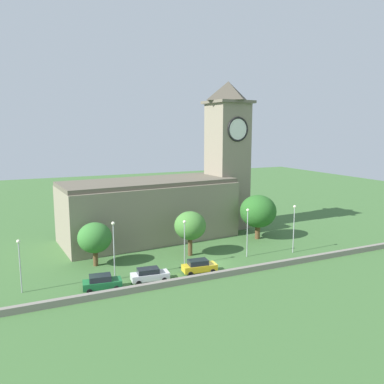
# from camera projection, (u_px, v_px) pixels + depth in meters

# --- Properties ---
(ground_plane) EXTENTS (200.00, 200.00, 0.00)m
(ground_plane) POSITION_uv_depth(u_px,v_px,m) (174.00, 237.00, 69.90)
(ground_plane) COLOR #3D6633
(church) EXTENTS (35.78, 14.72, 27.97)m
(church) POSITION_uv_depth(u_px,v_px,m) (169.00, 195.00, 70.25)
(church) COLOR gray
(church) RESTS_ON ground
(quay_barrier) EXTENTS (59.56, 0.70, 0.80)m
(quay_barrier) POSITION_uv_depth(u_px,v_px,m) (231.00, 272.00, 51.79)
(quay_barrier) COLOR gray
(quay_barrier) RESTS_ON ground
(car_green) EXTENTS (4.78, 2.73, 1.90)m
(car_green) POSITION_uv_depth(u_px,v_px,m) (102.00, 282.00, 46.96)
(car_green) COLOR #1E6B38
(car_green) RESTS_ON ground
(car_white) EXTENTS (4.95, 2.54, 1.77)m
(car_white) POSITION_uv_depth(u_px,v_px,m) (150.00, 275.00, 49.61)
(car_white) COLOR silver
(car_white) RESTS_ON ground
(car_yellow) EXTENTS (4.78, 2.53, 1.88)m
(car_yellow) POSITION_uv_depth(u_px,v_px,m) (199.00, 266.00, 52.51)
(car_yellow) COLOR gold
(car_yellow) RESTS_ON ground
(streetlamp_west_end) EXTENTS (0.44, 0.44, 6.49)m
(streetlamp_west_end) POSITION_uv_depth(u_px,v_px,m) (19.00, 257.00, 45.67)
(streetlamp_west_end) COLOR #9EA0A5
(streetlamp_west_end) RESTS_ON ground
(streetlamp_west_mid) EXTENTS (0.44, 0.44, 7.64)m
(streetlamp_west_mid) POSITION_uv_depth(u_px,v_px,m) (114.00, 242.00, 49.64)
(streetlamp_west_mid) COLOR #9EA0A5
(streetlamp_west_mid) RESTS_ON ground
(streetlamp_central) EXTENTS (0.44, 0.44, 6.61)m
(streetlamp_central) POSITION_uv_depth(u_px,v_px,m) (185.00, 235.00, 54.76)
(streetlamp_central) COLOR #9EA0A5
(streetlamp_central) RESTS_ON ground
(streetlamp_east_mid) EXTENTS (0.44, 0.44, 7.44)m
(streetlamp_east_mid) POSITION_uv_depth(u_px,v_px,m) (247.00, 225.00, 58.62)
(streetlamp_east_mid) COLOR #9EA0A5
(streetlamp_east_mid) RESTS_ON ground
(streetlamp_east_end) EXTENTS (0.44, 0.44, 7.57)m
(streetlamp_east_end) POSITION_uv_depth(u_px,v_px,m) (294.00, 221.00, 60.63)
(streetlamp_east_end) COLOR #9EA0A5
(streetlamp_east_end) RESTS_ON ground
(tree_riverside_east) EXTENTS (4.77, 4.77, 6.25)m
(tree_riverside_east) POSITION_uv_depth(u_px,v_px,m) (95.00, 238.00, 54.87)
(tree_riverside_east) COLOR brown
(tree_riverside_east) RESTS_ON ground
(tree_riverside_west) EXTENTS (6.35, 6.35, 7.81)m
(tree_riverside_west) POSITION_uv_depth(u_px,v_px,m) (258.00, 211.00, 68.42)
(tree_riverside_west) COLOR brown
(tree_riverside_west) RESTS_ON ground
(tree_by_tower) EXTENTS (4.83, 4.83, 6.87)m
(tree_by_tower) POSITION_uv_depth(u_px,v_px,m) (190.00, 226.00, 59.29)
(tree_by_tower) COLOR brown
(tree_by_tower) RESTS_ON ground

